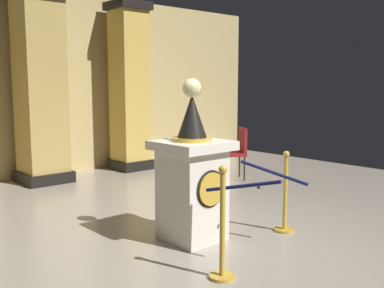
# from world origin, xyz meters

# --- Properties ---
(ground_plane) EXTENTS (11.46, 11.46, 0.00)m
(ground_plane) POSITION_xyz_m (0.00, 0.00, 0.00)
(ground_plane) COLOR #9E9384
(back_wall) EXTENTS (11.46, 0.16, 3.53)m
(back_wall) POSITION_xyz_m (0.00, 4.87, 1.76)
(back_wall) COLOR tan
(back_wall) RESTS_ON ground_plane
(pedestal_clock) EXTENTS (0.75, 0.75, 1.84)m
(pedestal_clock) POSITION_xyz_m (-0.05, 0.18, 0.71)
(pedestal_clock) COLOR silver
(pedestal_clock) RESTS_ON ground_plane
(stanchion_near) EXTENTS (0.24, 0.24, 1.06)m
(stanchion_near) POSITION_xyz_m (-0.54, -0.78, 0.37)
(stanchion_near) COLOR gold
(stanchion_near) RESTS_ON ground_plane
(stanchion_far) EXTENTS (0.24, 0.24, 0.99)m
(stanchion_far) POSITION_xyz_m (0.98, -0.34, 0.34)
(stanchion_far) COLOR gold
(stanchion_far) RESTS_ON ground_plane
(velvet_rope) EXTENTS (1.02, 1.00, 0.22)m
(velvet_rope) POSITION_xyz_m (0.22, -0.56, 0.79)
(velvet_rope) COLOR #141947
(column_right) EXTENTS (0.74, 0.74, 3.39)m
(column_right) POSITION_xyz_m (1.89, 4.28, 1.68)
(column_right) COLOR black
(column_right) RESTS_ON ground_plane
(column_centre_rear) EXTENTS (0.87, 0.87, 3.39)m
(column_centre_rear) POSITION_xyz_m (0.00, 4.28, 1.68)
(column_centre_rear) COLOR black
(column_centre_rear) RESTS_ON ground_plane
(cafe_table) EXTENTS (0.50, 0.50, 0.77)m
(cafe_table) POSITION_xyz_m (2.19, 2.28, 0.48)
(cafe_table) COLOR #332D28
(cafe_table) RESTS_ON ground_plane
(cafe_chair_red) EXTENTS (0.55, 0.55, 0.96)m
(cafe_chair_red) POSITION_xyz_m (2.80, 2.09, 0.57)
(cafe_chair_red) COLOR black
(cafe_chair_red) RESTS_ON ground_plane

